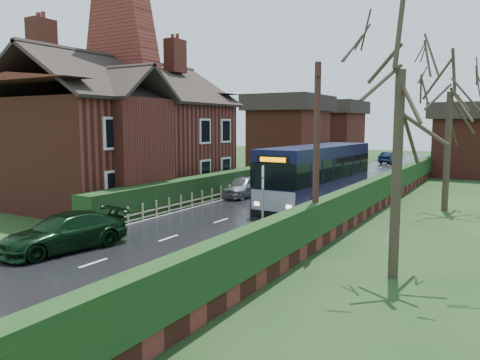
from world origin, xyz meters
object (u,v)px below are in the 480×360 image
Objects in this scene: bus at (317,175)px; car_silver at (244,187)px; bus_stop_sign at (263,194)px; telegraph_pole at (316,157)px; car_green at (65,232)px; brick_house at (125,129)px.

car_silver is (-4.90, -0.05, -1.00)m from bus.
telegraph_pole reaches higher than bus_stop_sign.
bus is 3.61× the size of bus_stop_sign.
telegraph_pole is at bearing 41.70° from car_green.
brick_house is 12.07m from bus.
bus_stop_sign reaches higher than car_silver.
brick_house reaches higher than bus.
car_silver is at bearing 98.11° from bus_stop_sign.
telegraph_pole reaches higher than car_green.
car_green is (0.52, -14.40, -0.00)m from car_silver.
brick_house reaches higher than car_silver.
telegraph_pole is (14.53, -5.43, -0.91)m from brick_house.
bus_stop_sign is (1.80, -10.50, 0.38)m from bus.
brick_house is 4.66× the size of bus_stop_sign.
bus_stop_sign is (6.71, -10.45, 1.38)m from car_silver.
brick_house is at bearing 134.30° from car_green.
car_green is 1.50× the size of bus_stop_sign.
bus_stop_sign is 2.40m from telegraph_pole.
car_silver is (6.03, 4.29, -3.69)m from brick_house.
telegraph_pole is at bearing -67.68° from bus.
car_green is at bearing -57.06° from brick_house.
brick_house is 3.10× the size of car_green.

